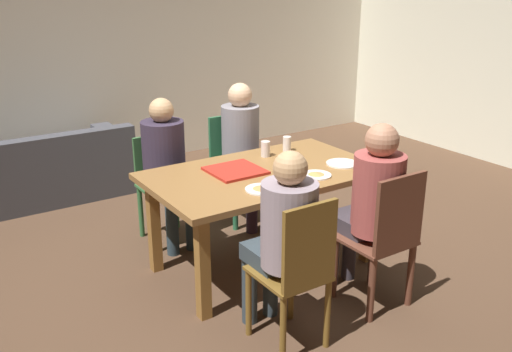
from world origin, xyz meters
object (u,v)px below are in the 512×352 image
person_0 (283,231)px  pizza_box_0 (235,171)px  dining_table (263,183)px  plate_1 (342,164)px  chair_2 (162,183)px  person_3 (371,199)px  chair_0 (298,270)px  plate_2 (316,175)px  drinking_glass_0 (265,149)px  chair_1 (236,165)px  person_2 (166,160)px  couch (42,173)px  plate_0 (262,189)px  drinking_glass_1 (287,144)px  chair_3 (384,238)px  person_1 (244,143)px

person_0 → pizza_box_0: person_0 is taller
dining_table → person_0: 0.93m
dining_table → pizza_box_0: size_ratio=4.53×
pizza_box_0 → plate_1: (0.77, -0.30, -0.00)m
chair_2 → person_3: 1.86m
chair_0 → plate_2: (0.68, 0.68, 0.25)m
drinking_glass_0 → chair_1: bearing=79.7°
person_3 → plate_2: person_3 is taller
chair_0 → person_2: bearing=90.0°
couch → plate_2: bearing=-63.6°
chair_0 → plate_0: size_ratio=4.33×
pizza_box_0 → couch: size_ratio=0.22×
person_0 → drinking_glass_1: 1.43m
chair_1 → person_2: 0.81m
couch → drinking_glass_0: bearing=-58.4°
plate_2 → plate_1: bearing=16.4°
chair_2 → chair_3: (0.75, -1.83, 0.03)m
person_1 → person_3: 1.59m
person_3 → plate_0: size_ratio=5.63×
drinking_glass_0 → couch: drinking_glass_0 is taller
person_2 → plate_0: bearing=-80.1°
person_1 → drinking_glass_1: 0.52m
dining_table → person_2: size_ratio=1.39×
plate_2 → drinking_glass_1: size_ratio=1.77×
dining_table → chair_0: (-0.42, -0.98, -0.14)m
dining_table → chair_2: (-0.42, 0.91, -0.19)m
chair_3 → pizza_box_0: 1.18m
person_1 → drinking_glass_0: bearing=-103.0°
drinking_glass_0 → pizza_box_0: bearing=-154.4°
chair_1 → person_0: bearing=-113.0°
chair_3 → couch: (-1.40, 3.29, -0.24)m
chair_0 → plate_1: size_ratio=4.00×
person_3 → pizza_box_0: person_3 is taller
chair_1 → pizza_box_0: bearing=-121.4°
pizza_box_0 → person_2: bearing=109.3°
chair_0 → pizza_box_0: chair_0 is taller
chair_2 → chair_3: size_ratio=0.90×
dining_table → chair_1: (0.33, 0.95, -0.19)m
person_1 → pizza_box_0: (-0.52, -0.71, 0.04)m
person_3 → drinking_glass_1: size_ratio=10.29×
person_1 → plate_1: 1.04m
chair_2 → couch: chair_2 is taller
chair_1 → chair_3: size_ratio=0.96×
chair_3 → plate_1: chair_3 is taller
person_0 → couch: (-0.65, 3.20, -0.45)m
drinking_glass_1 → couch: bearing=126.2°
drinking_glass_0 → drinking_glass_1: 0.23m
chair_1 → person_2: bearing=-167.7°
chair_1 → drinking_glass_0: bearing=-100.3°
person_1 → chair_3: person_1 is taller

